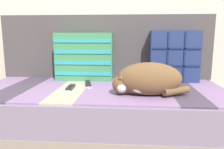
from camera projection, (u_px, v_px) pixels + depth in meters
The scene contains 8 objects.
ground_plane at pixel (99, 142), 1.47m from camera, with size 14.00×14.00×0.00m, color #937556.
couch at pixel (101, 111), 1.55m from camera, with size 1.75×0.88×0.36m.
sofa_backrest at pixel (106, 47), 1.84m from camera, with size 1.71×0.14×0.51m.
throw_pillow_quilted at pixel (174, 56), 1.66m from camera, with size 0.37×0.14×0.39m.
throw_pillow_striped at pixel (84, 57), 1.72m from camera, with size 0.44×0.14×0.37m.
sleeping_cat at pixel (146, 80), 1.29m from camera, with size 0.46×0.20×0.20m.
game_remote_near at pixel (88, 84), 1.56m from camera, with size 0.09×0.21×0.02m.
game_remote_far at pixel (70, 88), 1.45m from camera, with size 0.05×0.18×0.02m.
Camera 1 is at (0.19, -1.36, 0.71)m, focal length 35.00 mm.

